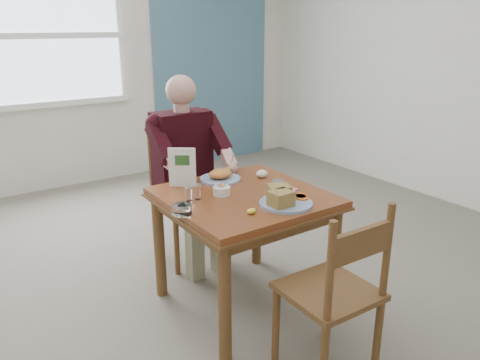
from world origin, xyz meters
TOP-DOWN VIEW (x-y plane):
  - floor at (0.00, 0.00)m, footprint 6.00×6.00m
  - wall_back at (0.00, 3.00)m, footprint 5.50×0.00m
  - accent_panel at (1.60, 2.98)m, footprint 1.60×0.02m
  - lemon_wedge at (-0.14, -0.27)m, footprint 0.06×0.05m
  - napkin at (0.28, 0.19)m, footprint 0.08×0.07m
  - metal_dish at (0.30, 0.05)m, footprint 0.11×0.11m
  - window at (-0.40, 2.97)m, footprint 1.72×0.04m
  - table at (0.00, 0.00)m, footprint 0.92×0.92m
  - chair_far at (0.00, 0.80)m, footprint 0.42×0.42m
  - chair_near at (-0.01, -0.78)m, footprint 0.43×0.43m
  - diner at (0.00, 0.71)m, footprint 0.53×0.56m
  - near_plate at (0.08, -0.27)m, footprint 0.34×0.33m
  - far_plate at (0.03, 0.30)m, footprint 0.32×0.32m
  - caddy at (-0.12, 0.06)m, footprint 0.11×0.11m
  - shakers at (-0.30, 0.08)m, footprint 0.10×0.05m
  - creamer at (-0.45, -0.06)m, footprint 0.14×0.14m
  - menu at (-0.24, 0.33)m, footprint 0.14×0.11m

SIDE VIEW (x-z plane):
  - floor at x=0.00m, z-range 0.00..0.00m
  - chair_far at x=0.00m, z-range 0.00..0.95m
  - chair_near at x=-0.01m, z-range 0.00..0.95m
  - table at x=0.00m, z-range 0.26..1.01m
  - metal_dish at x=0.30m, z-range 0.75..0.76m
  - lemon_wedge at x=-0.14m, z-range 0.75..0.78m
  - napkin at x=0.28m, z-range 0.75..0.80m
  - creamer at x=-0.45m, z-range 0.75..0.80m
  - far_plate at x=0.03m, z-range 0.74..0.81m
  - caddy at x=-0.12m, z-range 0.74..0.82m
  - near_plate at x=0.08m, z-range 0.74..0.84m
  - shakers at x=-0.30m, z-range 0.75..0.84m
  - diner at x=0.00m, z-range 0.12..1.50m
  - menu at x=-0.24m, z-range 0.75..1.00m
  - accent_panel at x=1.60m, z-range 0.00..2.80m
  - wall_back at x=0.00m, z-range -1.35..4.15m
  - window at x=-0.40m, z-range 0.89..2.31m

